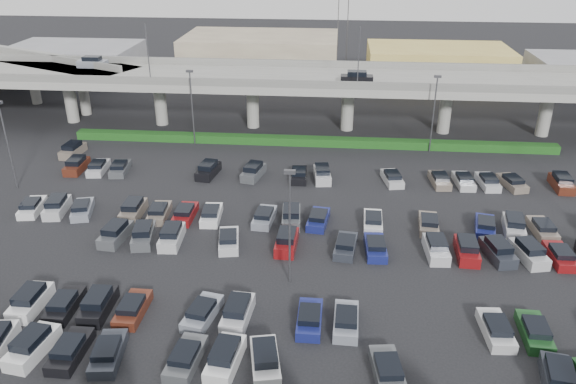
% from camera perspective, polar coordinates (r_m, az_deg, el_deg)
% --- Properties ---
extents(ground, '(280.00, 280.00, 0.00)m').
position_cam_1_polar(ground, '(55.09, 0.89, -4.36)').
color(ground, black).
extents(overpass, '(150.00, 13.00, 15.80)m').
position_cam_1_polar(overpass, '(82.32, 2.50, 11.05)').
color(overpass, gray).
rests_on(overpass, ground).
extents(on_ramp, '(50.93, 30.13, 8.80)m').
position_cam_1_polar(on_ramp, '(108.35, -26.42, 11.94)').
color(on_ramp, gray).
rests_on(on_ramp, ground).
extents(hedge, '(66.00, 1.60, 1.10)m').
position_cam_1_polar(hedge, '(77.55, 2.30, 5.17)').
color(hedge, '#123E13').
rests_on(hedge, ground).
extents(parked_cars, '(63.12, 41.60, 1.67)m').
position_cam_1_polar(parked_cars, '(51.34, 0.04, -5.95)').
color(parked_cars, silver).
rests_on(parked_cars, ground).
extents(light_poles, '(66.90, 48.38, 10.30)m').
position_cam_1_polar(light_poles, '(54.52, -3.24, 2.58)').
color(light_poles, '#444448').
rests_on(light_poles, ground).
extents(distant_buildings, '(138.00, 24.00, 9.00)m').
position_cam_1_polar(distant_buildings, '(112.38, 9.85, 12.92)').
color(distant_buildings, gray).
rests_on(distant_buildings, ground).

